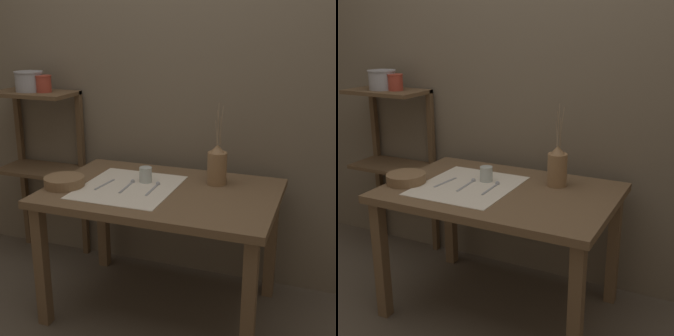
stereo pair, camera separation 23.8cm
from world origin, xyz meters
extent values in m
plane|color=brown|center=(0.00, 0.00, 0.00)|extent=(12.00, 12.00, 0.00)
cube|color=#6B5E4C|center=(0.00, 0.51, 1.20)|extent=(7.00, 0.06, 2.40)
cube|color=brown|center=(0.00, 0.00, 0.69)|extent=(1.19, 0.80, 0.04)
cube|color=brown|center=(-0.54, -0.34, 0.33)|extent=(0.06, 0.06, 0.67)
cube|color=brown|center=(0.54, -0.34, 0.33)|extent=(0.06, 0.06, 0.67)
cube|color=brown|center=(-0.54, 0.34, 0.33)|extent=(0.06, 0.06, 0.67)
cube|color=brown|center=(0.54, 0.34, 0.33)|extent=(0.06, 0.06, 0.67)
cube|color=brown|center=(-0.97, 0.31, 1.12)|extent=(0.51, 0.30, 0.02)
cube|color=brown|center=(-0.97, 0.31, 0.62)|extent=(0.51, 0.30, 0.02)
cube|color=brown|center=(-1.21, 0.44, 0.56)|extent=(0.04, 0.04, 1.13)
cube|color=brown|center=(-0.73, 0.44, 0.56)|extent=(0.04, 0.04, 1.13)
cube|color=beige|center=(-0.18, -0.03, 0.71)|extent=(0.48, 0.54, 0.00)
cylinder|color=olive|center=(0.24, 0.18, 0.79)|extent=(0.10, 0.10, 0.18)
cone|color=olive|center=(0.24, 0.18, 0.90)|extent=(0.08, 0.08, 0.04)
cylinder|color=#847056|center=(0.25, 0.17, 1.02)|extent=(0.02, 0.03, 0.18)
cylinder|color=#847056|center=(0.24, 0.18, 0.99)|extent=(0.01, 0.02, 0.12)
cylinder|color=#847056|center=(0.26, 0.19, 1.03)|extent=(0.01, 0.05, 0.20)
cylinder|color=#847056|center=(0.24, 0.18, 0.99)|extent=(0.02, 0.02, 0.13)
cylinder|color=#847056|center=(0.25, 0.17, 1.03)|extent=(0.02, 0.05, 0.21)
cylinder|color=#847056|center=(0.26, 0.17, 1.00)|extent=(0.01, 0.02, 0.15)
cylinder|color=brown|center=(-0.50, -0.13, 0.73)|extent=(0.21, 0.21, 0.05)
cylinder|color=#B7C1BC|center=(-0.12, 0.08, 0.75)|extent=(0.07, 0.07, 0.08)
cube|color=#939399|center=(-0.31, -0.04, 0.71)|extent=(0.03, 0.18, 0.00)
cube|color=#939399|center=(-0.18, -0.05, 0.71)|extent=(0.02, 0.18, 0.00)
sphere|color=#939399|center=(-0.19, 0.04, 0.71)|extent=(0.02, 0.02, 0.02)
cube|color=#939399|center=(-0.04, -0.03, 0.71)|extent=(0.02, 0.18, 0.00)
sphere|color=#939399|center=(-0.04, 0.06, 0.71)|extent=(0.02, 0.02, 0.02)
cylinder|color=#939399|center=(-1.00, 0.31, 1.19)|extent=(0.17, 0.17, 0.12)
cylinder|color=#939399|center=(-1.00, 0.31, 1.25)|extent=(0.18, 0.18, 0.01)
cylinder|color=#9E3828|center=(-0.89, 0.31, 1.18)|extent=(0.09, 0.09, 0.10)
cylinder|color=#9E3828|center=(-0.89, 0.31, 1.23)|extent=(0.10, 0.10, 0.01)
camera|label=1|loc=(0.81, -2.14, 1.53)|focal=50.00mm
camera|label=2|loc=(1.03, -2.04, 1.53)|focal=50.00mm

